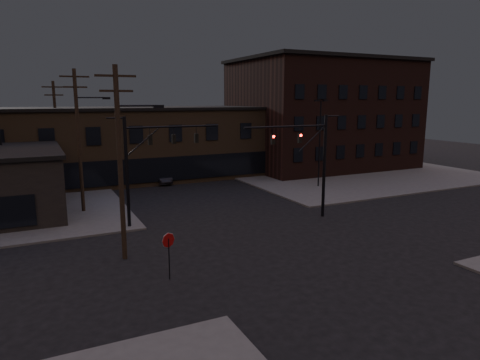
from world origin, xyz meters
The scene contains 15 objects.
ground centered at (0.00, 0.00, 0.00)m, with size 140.00×140.00×0.00m, color black.
sidewalk_ne centered at (22.00, 22.00, 0.07)m, with size 30.00×30.00×0.15m, color #474744.
building_row centered at (0.00, 28.00, 4.00)m, with size 40.00×12.00×8.00m, color #4A3927.
building_right centered at (22.00, 26.00, 7.00)m, with size 22.00×16.00×14.00m, color black.
traffic_signal_near centered at (5.36, 4.50, 4.93)m, with size 7.12×0.24×8.00m.
traffic_signal_far centered at (-6.72, 8.00, 5.01)m, with size 7.12×0.24×8.00m.
stop_sign centered at (-8.00, -1.99, 1.84)m, with size 0.72×0.33×2.48m.
utility_pole_near centered at (-9.43, 2.00, 5.87)m, with size 3.70×0.28×11.00m.
utility_pole_mid centered at (-10.44, 14.00, 6.13)m, with size 3.70×0.28×11.50m.
utility_pole_far centered at (-11.50, 26.00, 5.78)m, with size 2.20×0.28×11.00m.
lot_light_a centered at (13.00, 14.00, 5.51)m, with size 1.50×0.28×9.14m.
lot_light_b centered at (19.00, 19.00, 5.51)m, with size 1.50×0.28×9.14m.
parked_car_lot_a centered at (13.89, 19.61, 0.83)m, with size 1.60×3.97×1.35m, color black.
parked_car_lot_b centered at (17.36, 22.98, 0.83)m, with size 1.92×4.71×1.37m, color #A8A8AA.
car_crossing centered at (-1.24, 23.43, 0.67)m, with size 1.42×4.06×1.34m, color black.
Camera 1 is at (-13.78, -22.25, 9.13)m, focal length 32.00 mm.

